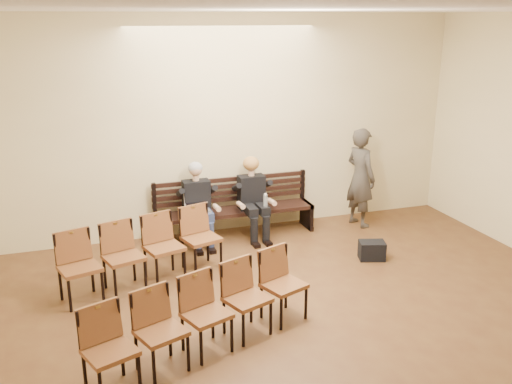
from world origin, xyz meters
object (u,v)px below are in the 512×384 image
(bag, at_px, (372,250))
(passerby, at_px, (361,170))
(chair_row_front, at_px, (144,253))
(seated_woman, at_px, (253,201))
(laptop, at_px, (198,211))
(seated_man, at_px, (198,205))
(water_bottle, at_px, (265,208))
(bench, at_px, (235,222))
(chair_row_back, at_px, (207,315))

(bag, height_order, passerby, passerby)
(chair_row_front, bearing_deg, passerby, 0.45)
(bag, height_order, chair_row_front, chair_row_front)
(seated_woman, relative_size, passerby, 0.62)
(laptop, xyz_separation_m, chair_row_front, (-0.97, -1.04, -0.13))
(seated_man, xyz_separation_m, water_bottle, (1.02, -0.27, -0.06))
(chair_row_front, bearing_deg, bag, -20.31)
(bench, bearing_deg, laptop, -157.22)
(seated_man, xyz_separation_m, chair_row_back, (-0.61, -3.02, -0.19))
(seated_man, relative_size, laptop, 3.43)
(passerby, bearing_deg, seated_man, 74.56)
(water_bottle, xyz_separation_m, chair_row_front, (-2.02, -0.93, -0.11))
(chair_row_front, relative_size, chair_row_back, 0.83)
(seated_woman, xyz_separation_m, bag, (1.37, -1.43, -0.47))
(bag, bearing_deg, seated_woman, 133.74)
(water_bottle, distance_m, chair_row_front, 2.23)
(bench, relative_size, laptop, 7.17)
(seated_woman, relative_size, bag, 3.25)
(bag, xyz_separation_m, chair_row_back, (-2.88, -1.59, 0.29))
(bench, distance_m, bag, 2.26)
(chair_row_front, bearing_deg, laptop, 30.71)
(laptop, bearing_deg, seated_woman, 11.49)
(chair_row_back, bearing_deg, seated_man, 57.87)
(water_bottle, xyz_separation_m, chair_row_back, (-1.62, -2.75, -0.13))
(seated_woman, xyz_separation_m, chair_row_back, (-1.51, -3.02, -0.17))
(bag, distance_m, chair_row_front, 3.30)
(seated_man, distance_m, chair_row_front, 1.57)
(water_bottle, bearing_deg, chair_row_back, -120.55)
(water_bottle, height_order, chair_row_front, chair_row_front)
(seated_woman, bearing_deg, bag, -46.26)
(seated_man, bearing_deg, seated_woman, 0.00)
(seated_man, xyz_separation_m, chair_row_front, (-1.00, -1.20, -0.17))
(seated_man, distance_m, seated_woman, 0.91)
(seated_man, relative_size, seated_woman, 1.03)
(bag, bearing_deg, chair_row_back, -151.12)
(seated_woman, distance_m, bag, 2.04)
(bench, bearing_deg, chair_row_front, -141.22)
(laptop, relative_size, chair_row_front, 0.17)
(water_bottle, distance_m, passerby, 1.83)
(laptop, height_order, chair_row_front, chair_row_front)
(passerby, distance_m, chair_row_front, 3.99)
(bench, height_order, chair_row_back, chair_row_back)
(bench, xyz_separation_m, seated_woman, (0.27, -0.12, 0.38))
(seated_woman, height_order, laptop, seated_woman)
(bench, height_order, seated_woman, seated_woman)
(seated_man, bearing_deg, bench, 10.71)
(bag, xyz_separation_m, passerby, (0.51, 1.37, 0.83))
(passerby, bearing_deg, laptop, 77.86)
(seated_woman, height_order, chair_row_front, seated_woman)
(laptop, relative_size, chair_row_back, 0.14)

